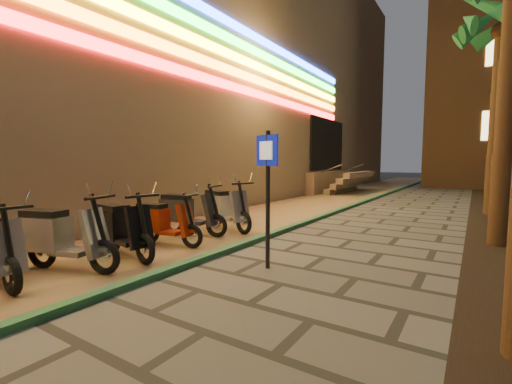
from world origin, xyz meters
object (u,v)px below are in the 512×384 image
Objects in this scene: scooter_8 at (186,212)px; scooter_9 at (223,208)px; scooter_6 at (121,228)px; pedestrian_sign at (267,180)px; scooter_5 at (59,237)px; scooter_7 at (161,222)px.

scooter_9 reaches higher than scooter_8.
scooter_6 is at bearing -72.16° from scooter_9.
scooter_5 is at bearing -127.54° from pedestrian_sign.
scooter_5 is 1.11× the size of scooter_7.
scooter_6 is at bearing 67.31° from scooter_5.
pedestrian_sign is 1.24× the size of scooter_9.
pedestrian_sign is at bearing 17.53° from scooter_5.
scooter_8 is at bearing 77.31° from scooter_5.
scooter_5 is (-2.79, -1.92, -0.91)m from pedestrian_sign.
scooter_6 is 3.10m from scooter_9.
scooter_5 is 3.15m from scooter_8.
scooter_8 is 0.98× the size of scooter_9.
scooter_6 is (0.11, 1.07, -0.02)m from scooter_5.
scooter_8 is at bearing 97.59° from scooter_7.
pedestrian_sign is 3.39m from scooter_8.
scooter_8 is (-3.03, 1.21, -0.92)m from pedestrian_sign.
pedestrian_sign is 1.40× the size of scooter_7.
scooter_9 is at bearing 61.79° from scooter_8.
pedestrian_sign is 1.26× the size of scooter_8.
pedestrian_sign is at bearing -12.53° from scooter_7.
scooter_6 is (-2.69, -0.85, -0.93)m from pedestrian_sign.
scooter_7 is (0.07, 2.09, -0.06)m from scooter_5.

